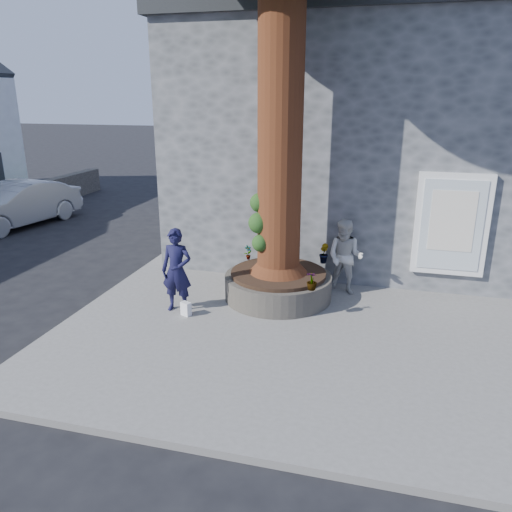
% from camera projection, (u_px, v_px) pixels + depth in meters
% --- Properties ---
extents(ground, '(120.00, 120.00, 0.00)m').
position_uv_depth(ground, '(213.00, 339.00, 9.28)').
color(ground, black).
rests_on(ground, ground).
extents(pavement, '(9.00, 8.00, 0.12)m').
position_uv_depth(pavement, '(302.00, 323.00, 9.81)').
color(pavement, slate).
rests_on(pavement, ground).
extents(yellow_line, '(0.10, 30.00, 0.01)m').
position_uv_depth(yellow_line, '(97.00, 302.00, 10.94)').
color(yellow_line, yellow).
rests_on(yellow_line, ground).
extents(stone_shop, '(10.30, 8.30, 6.30)m').
position_uv_depth(stone_shop, '(376.00, 138.00, 14.30)').
color(stone_shop, '#4E5154').
rests_on(stone_shop, ground).
extents(planter, '(2.30, 2.30, 0.60)m').
position_uv_depth(planter, '(278.00, 285.00, 10.79)').
color(planter, black).
rests_on(planter, pavement).
extents(man, '(0.64, 0.43, 1.72)m').
position_uv_depth(man, '(177.00, 270.00, 10.00)').
color(man, black).
rests_on(man, pavement).
extents(woman, '(0.93, 0.79, 1.67)m').
position_uv_depth(woman, '(345.00, 257.00, 10.89)').
color(woman, silver).
rests_on(woman, pavement).
extents(shopping_bag, '(0.23, 0.19, 0.28)m').
position_uv_depth(shopping_bag, '(186.00, 309.00, 9.97)').
color(shopping_bag, white).
rests_on(shopping_bag, pavement).
extents(car_silver, '(2.36, 4.78, 1.51)m').
position_uv_depth(car_silver, '(16.00, 205.00, 16.98)').
color(car_silver, '#97999E').
rests_on(car_silver, ground).
extents(plant_a, '(0.20, 0.22, 0.34)m').
position_uv_depth(plant_a, '(248.00, 252.00, 11.43)').
color(plant_a, gray).
rests_on(plant_a, planter).
extents(plant_b, '(0.30, 0.30, 0.44)m').
position_uv_depth(plant_b, '(323.00, 253.00, 11.20)').
color(plant_b, gray).
rests_on(plant_b, planter).
extents(plant_c, '(0.21, 0.21, 0.37)m').
position_uv_depth(plant_c, '(312.00, 281.00, 9.65)').
color(plant_c, gray).
rests_on(plant_c, planter).
extents(plant_d, '(0.31, 0.34, 0.34)m').
position_uv_depth(plant_d, '(267.00, 251.00, 11.54)').
color(plant_d, gray).
rests_on(plant_d, planter).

